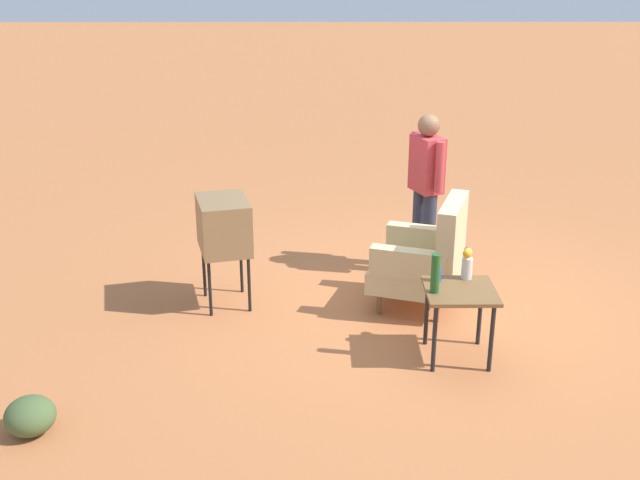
# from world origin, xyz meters

# --- Properties ---
(ground_plane) EXTENTS (60.00, 60.00, 0.00)m
(ground_plane) POSITION_xyz_m (0.00, 0.00, 0.00)
(ground_plane) COLOR #B76B3D
(armchair) EXTENTS (0.97, 0.98, 1.06)m
(armchair) POSITION_xyz_m (0.20, -0.04, 0.50)
(armchair) COLOR brown
(armchair) RESTS_ON ground
(side_table) EXTENTS (0.56, 0.56, 0.61)m
(side_table) POSITION_xyz_m (1.14, 0.10, 0.52)
(side_table) COLOR black
(side_table) RESTS_ON ground
(tv_on_stand) EXTENTS (0.69, 0.58, 1.03)m
(tv_on_stand) POSITION_xyz_m (0.11, -1.89, 0.78)
(tv_on_stand) COLOR black
(tv_on_stand) RESTS_ON ground
(person_standing) EXTENTS (0.53, 0.34, 1.64)m
(person_standing) POSITION_xyz_m (-0.71, 0.06, 0.94)
(person_standing) COLOR #2D3347
(person_standing) RESTS_ON ground
(soda_can_blue) EXTENTS (0.07, 0.07, 0.12)m
(soda_can_blue) POSITION_xyz_m (0.97, -0.07, 0.67)
(soda_can_blue) COLOR blue
(soda_can_blue) RESTS_ON side_table
(bottle_wine_green) EXTENTS (0.07, 0.07, 0.32)m
(bottle_wine_green) POSITION_xyz_m (1.19, -0.12, 0.77)
(bottle_wine_green) COLOR #1E5623
(bottle_wine_green) RESTS_ON side_table
(flower_vase) EXTENTS (0.15, 0.10, 0.27)m
(flower_vase) POSITION_xyz_m (0.92, 0.18, 0.76)
(flower_vase) COLOR silver
(flower_vase) RESTS_ON side_table
(shrub_near) EXTENTS (0.35, 0.35, 0.27)m
(shrub_near) POSITION_xyz_m (2.18, -3.03, 0.13)
(shrub_near) COLOR #475B33
(shrub_near) RESTS_ON ground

